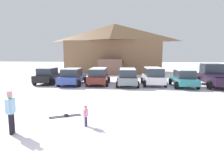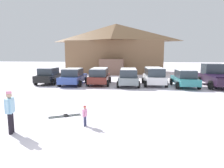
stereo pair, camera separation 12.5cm
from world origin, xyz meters
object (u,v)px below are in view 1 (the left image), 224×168
at_px(ski_lodge, 114,48).
at_px(skier_adult_in_blue_parka, 11,110).
at_px(parked_grey_wagon, 127,77).
at_px(parked_white_suv, 153,76).
at_px(parked_blue_hatchback, 72,76).
at_px(pickup_truck, 215,76).
at_px(parked_teal_hatchback, 184,78).
at_px(parked_maroon_van, 99,76).
at_px(pair_of_skis, 66,116).
at_px(parked_black_sedan, 48,76).
at_px(skier_child_in_pink_snowsuit, 86,115).

distance_m(ski_lodge, skier_adult_in_blue_parka, 28.26).
bearing_deg(parked_grey_wagon, parked_white_suv, 12.67).
relative_size(parked_blue_hatchback, pickup_truck, 0.87).
xyz_separation_m(ski_lodge, parked_teal_hatchback, (8.13, -15.46, -3.38)).
bearing_deg(pickup_truck, parked_teal_hatchback, -167.95).
bearing_deg(parked_maroon_van, parked_white_suv, -0.05).
height_order(parked_maroon_van, pair_of_skis, parked_maroon_van).
height_order(parked_blue_hatchback, parked_maroon_van, parked_maroon_van).
bearing_deg(parked_black_sedan, pickup_truck, 0.08).
distance_m(parked_black_sedan, pair_of_skis, 12.30).
distance_m(ski_lodge, parked_teal_hatchback, 17.79).
height_order(parked_black_sedan, pickup_truck, pickup_truck).
bearing_deg(skier_child_in_pink_snowsuit, ski_lodge, 92.96).
bearing_deg(parked_black_sedan, skier_adult_in_blue_parka, -71.78).
height_order(skier_adult_in_blue_parka, pair_of_skis, skier_adult_in_blue_parka).
distance_m(parked_black_sedan, parked_teal_hatchback, 13.76).
distance_m(parked_white_suv, skier_child_in_pink_snowsuit, 12.75).
xyz_separation_m(parked_black_sedan, parked_teal_hatchback, (13.74, -0.64, -0.02)).
bearing_deg(pickup_truck, ski_lodge, 127.18).
bearing_deg(parked_white_suv, parked_teal_hatchback, -12.64).
xyz_separation_m(parked_maroon_van, parked_white_suv, (5.52, -0.00, 0.04)).
relative_size(parked_teal_hatchback, pair_of_skis, 2.94).
bearing_deg(parked_black_sedan, parked_teal_hatchback, -2.66).
bearing_deg(skier_adult_in_blue_parka, parked_white_suv, 63.50).
relative_size(parked_black_sedan, skier_adult_in_blue_parka, 2.54).
bearing_deg(ski_lodge, parked_maroon_van, -90.74).
xyz_separation_m(ski_lodge, skier_adult_in_blue_parka, (-1.26, -28.04, -3.27)).
relative_size(pickup_truck, skier_adult_in_blue_parka, 3.34).
height_order(parked_teal_hatchback, skier_child_in_pink_snowsuit, parked_teal_hatchback).
bearing_deg(skier_adult_in_blue_parka, skier_child_in_pink_snowsuit, 22.56).
xyz_separation_m(parked_black_sedan, parked_blue_hatchback, (2.80, -0.51, -0.01)).
xyz_separation_m(parked_white_suv, parked_teal_hatchback, (2.80, -0.63, -0.12)).
bearing_deg(parked_blue_hatchback, pickup_truck, 2.15).
bearing_deg(pickup_truck, parked_white_suv, -179.69).
height_order(parked_grey_wagon, skier_child_in_pink_snowsuit, parked_grey_wagon).
bearing_deg(skier_adult_in_blue_parka, parked_blue_hatchback, 96.97).
relative_size(parked_blue_hatchback, skier_adult_in_blue_parka, 2.90).
distance_m(parked_blue_hatchback, parked_white_suv, 8.16).
bearing_deg(parked_teal_hatchback, parked_blue_hatchback, 179.31).
bearing_deg(parked_maroon_van, parked_grey_wagon, -10.95).
bearing_deg(parked_black_sedan, skier_child_in_pink_snowsuit, -60.00).
bearing_deg(ski_lodge, parked_blue_hatchback, -100.40).
bearing_deg(ski_lodge, pair_of_skis, -89.88).
distance_m(ski_lodge, parked_blue_hatchback, 15.94).
relative_size(parked_maroon_van, parked_white_suv, 1.09).
xyz_separation_m(parked_white_suv, pickup_truck, (5.89, 0.03, 0.04)).
relative_size(parked_black_sedan, parked_teal_hatchback, 0.94).
bearing_deg(pair_of_skis, parked_maroon_van, 91.30).
relative_size(ski_lodge, skier_adult_in_blue_parka, 9.80).
xyz_separation_m(parked_grey_wagon, skier_child_in_pink_snowsuit, (-1.40, -11.54, -0.41)).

